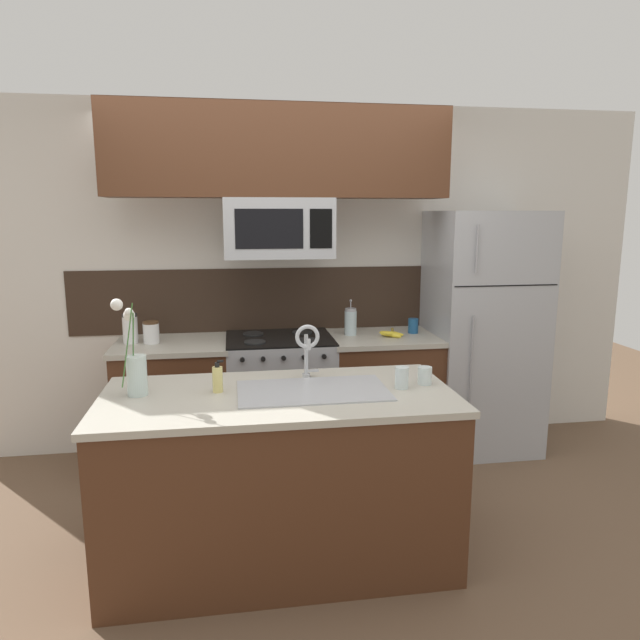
{
  "coord_description": "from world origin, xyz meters",
  "views": [
    {
      "loc": [
        -0.33,
        -3.1,
        1.8
      ],
      "look_at": [
        0.2,
        0.27,
        1.16
      ],
      "focal_mm": 32.0,
      "sensor_mm": 36.0,
      "label": 1
    }
  ],
  "objects": [
    {
      "name": "ground_plane",
      "position": [
        0.0,
        0.0,
        0.0
      ],
      "size": [
        10.0,
        10.0,
        0.0
      ],
      "primitive_type": "plane",
      "color": "brown"
    },
    {
      "name": "rear_partition",
      "position": [
        0.3,
        1.28,
        1.3
      ],
      "size": [
        5.2,
        0.1,
        2.6
      ],
      "primitive_type": "cube",
      "color": "silver",
      "rests_on": "ground"
    },
    {
      "name": "splash_band",
      "position": [
        0.0,
        1.22,
        1.15
      ],
      "size": [
        3.04,
        0.01,
        0.48
      ],
      "primitive_type": "cube",
      "color": "#332319",
      "rests_on": "rear_partition"
    },
    {
      "name": "back_counter_left",
      "position": [
        -0.76,
        0.9,
        0.46
      ],
      "size": [
        0.78,
        0.65,
        0.91
      ],
      "color": "#4C2B19",
      "rests_on": "ground"
    },
    {
      "name": "back_counter_right",
      "position": [
        0.77,
        0.9,
        0.46
      ],
      "size": [
        0.8,
        0.65,
        0.91
      ],
      "color": "#4C2B19",
      "rests_on": "ground"
    },
    {
      "name": "stove_range",
      "position": [
        0.0,
        0.9,
        0.46
      ],
      "size": [
        0.76,
        0.64,
        0.93
      ],
      "color": "#A8AAAF",
      "rests_on": "ground"
    },
    {
      "name": "microwave",
      "position": [
        0.0,
        0.88,
        1.7
      ],
      "size": [
        0.74,
        0.4,
        0.41
      ],
      "color": "#A8AAAF"
    },
    {
      "name": "upper_cabinet_band",
      "position": [
        0.01,
        0.85,
        2.2
      ],
      "size": [
        2.29,
        0.34,
        0.6
      ],
      "primitive_type": "cube",
      "color": "#4C2B19"
    },
    {
      "name": "refrigerator",
      "position": [
        1.55,
        0.92,
        0.91
      ],
      "size": [
        0.79,
        0.74,
        1.82
      ],
      "color": "#A8AAAF",
      "rests_on": "ground"
    },
    {
      "name": "storage_jar_tall",
      "position": [
        -1.03,
        0.93,
        1.01
      ],
      "size": [
        0.1,
        0.1,
        0.21
      ],
      "color": "silver",
      "rests_on": "back_counter_left"
    },
    {
      "name": "storage_jar_medium",
      "position": [
        -0.89,
        0.9,
        0.99
      ],
      "size": [
        0.11,
        0.11,
        0.15
      ],
      "color": "silver",
      "rests_on": "back_counter_left"
    },
    {
      "name": "banana_bunch",
      "position": [
        0.82,
        0.84,
        0.93
      ],
      "size": [
        0.19,
        0.15,
        0.08
      ],
      "color": "yellow",
      "rests_on": "back_counter_right"
    },
    {
      "name": "french_press",
      "position": [
        0.53,
        0.96,
        1.01
      ],
      "size": [
        0.09,
        0.09,
        0.27
      ],
      "color": "silver",
      "rests_on": "back_counter_right"
    },
    {
      "name": "coffee_tin",
      "position": [
        1.02,
        0.95,
        0.97
      ],
      "size": [
        0.08,
        0.08,
        0.11
      ],
      "primitive_type": "cylinder",
      "color": "#1E5184",
      "rests_on": "back_counter_right"
    },
    {
      "name": "island_counter",
      "position": [
        -0.11,
        -0.35,
        0.46
      ],
      "size": [
        1.77,
        0.84,
        0.91
      ],
      "color": "#4C2B19",
      "rests_on": "ground"
    },
    {
      "name": "kitchen_sink",
      "position": [
        0.06,
        -0.35,
        0.84
      ],
      "size": [
        0.76,
        0.44,
        0.16
      ],
      "color": "#ADAFB5",
      "rests_on": "island_counter"
    },
    {
      "name": "sink_faucet",
      "position": [
        0.07,
        -0.13,
        1.11
      ],
      "size": [
        0.14,
        0.14,
        0.31
      ],
      "color": "#B7BABF",
      "rests_on": "island_counter"
    },
    {
      "name": "dish_soap_bottle",
      "position": [
        -0.41,
        -0.29,
        0.98
      ],
      "size": [
        0.06,
        0.05,
        0.16
      ],
      "color": "#DBCC75",
      "rests_on": "island_counter"
    },
    {
      "name": "drinking_glass",
      "position": [
        0.52,
        -0.37,
        0.97
      ],
      "size": [
        0.07,
        0.07,
        0.11
      ],
      "color": "silver",
      "rests_on": "island_counter"
    },
    {
      "name": "spare_glass",
      "position": [
        0.67,
        -0.32,
        0.96
      ],
      "size": [
        0.07,
        0.07,
        0.09
      ],
      "color": "silver",
      "rests_on": "island_counter"
    },
    {
      "name": "flower_vase",
      "position": [
        -0.81,
        -0.28,
        1.05
      ],
      "size": [
        0.14,
        0.2,
        0.5
      ],
      "color": "silver",
      "rests_on": "island_counter"
    }
  ]
}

